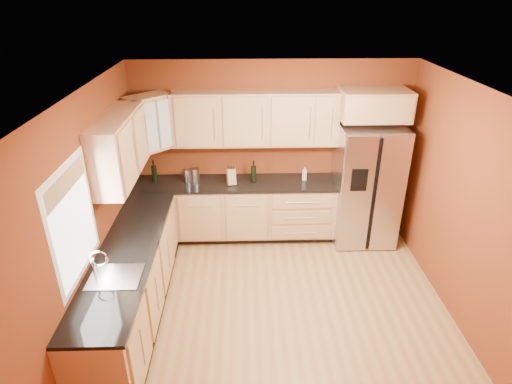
# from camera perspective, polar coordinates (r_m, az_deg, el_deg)

# --- Properties ---
(floor) EXTENTS (4.00, 4.00, 0.00)m
(floor) POSITION_cam_1_polar(r_m,az_deg,el_deg) (5.30, 3.28, -15.55)
(floor) COLOR #A67340
(floor) RESTS_ON ground
(ceiling) EXTENTS (4.00, 4.00, 0.00)m
(ceiling) POSITION_cam_1_polar(r_m,az_deg,el_deg) (4.07, 4.22, 12.98)
(ceiling) COLOR white
(ceiling) RESTS_ON wall_back
(wall_back) EXTENTS (4.00, 0.04, 2.60)m
(wall_back) POSITION_cam_1_polar(r_m,az_deg,el_deg) (6.36, 2.11, 5.66)
(wall_back) COLOR maroon
(wall_back) RESTS_ON floor
(wall_front) EXTENTS (4.00, 0.04, 2.60)m
(wall_front) POSITION_cam_1_polar(r_m,az_deg,el_deg) (2.98, 7.32, -22.39)
(wall_front) COLOR maroon
(wall_front) RESTS_ON floor
(wall_left) EXTENTS (0.04, 4.00, 2.60)m
(wall_left) POSITION_cam_1_polar(r_m,az_deg,el_deg) (4.79, -20.90, -3.34)
(wall_left) COLOR maroon
(wall_left) RESTS_ON floor
(wall_right) EXTENTS (0.04, 4.00, 2.60)m
(wall_right) POSITION_cam_1_polar(r_m,az_deg,el_deg) (5.12, 26.59, -2.55)
(wall_right) COLOR maroon
(wall_right) RESTS_ON floor
(base_cabinets_back) EXTENTS (2.90, 0.60, 0.88)m
(base_cabinets_back) POSITION_cam_1_polar(r_m,az_deg,el_deg) (6.43, -2.75, -2.54)
(base_cabinets_back) COLOR tan
(base_cabinets_back) RESTS_ON floor
(base_cabinets_left) EXTENTS (0.60, 2.80, 0.88)m
(base_cabinets_left) POSITION_cam_1_polar(r_m,az_deg,el_deg) (5.17, -16.16, -11.71)
(base_cabinets_left) COLOR tan
(base_cabinets_left) RESTS_ON floor
(countertop_back) EXTENTS (2.90, 0.62, 0.04)m
(countertop_back) POSITION_cam_1_polar(r_m,az_deg,el_deg) (6.21, -2.84, 1.14)
(countertop_back) COLOR black
(countertop_back) RESTS_ON base_cabinets_back
(countertop_left) EXTENTS (0.62, 2.80, 0.04)m
(countertop_left) POSITION_cam_1_polar(r_m,az_deg,el_deg) (4.90, -16.71, -7.44)
(countertop_left) COLOR black
(countertop_left) RESTS_ON base_cabinets_left
(upper_cabinets_back) EXTENTS (2.30, 0.33, 0.75)m
(upper_cabinets_back) POSITION_cam_1_polar(r_m,az_deg,el_deg) (6.02, -0.12, 9.77)
(upper_cabinets_back) COLOR tan
(upper_cabinets_back) RESTS_ON wall_back
(upper_cabinets_left) EXTENTS (0.33, 1.35, 0.75)m
(upper_cabinets_left) POSITION_cam_1_polar(r_m,az_deg,el_deg) (5.17, -17.71, 5.70)
(upper_cabinets_left) COLOR tan
(upper_cabinets_left) RESTS_ON wall_left
(corner_upper_cabinet) EXTENTS (0.67, 0.67, 0.75)m
(corner_upper_cabinet) POSITION_cam_1_polar(r_m,az_deg,el_deg) (6.00, -13.94, 8.93)
(corner_upper_cabinet) COLOR tan
(corner_upper_cabinet) RESTS_ON wall_back
(over_fridge_cabinet) EXTENTS (0.92, 0.60, 0.40)m
(over_fridge_cabinet) POSITION_cam_1_polar(r_m,az_deg,el_deg) (6.09, 15.45, 11.23)
(over_fridge_cabinet) COLOR tan
(over_fridge_cabinet) RESTS_ON wall_back
(refrigerator) EXTENTS (0.90, 0.75, 1.78)m
(refrigerator) POSITION_cam_1_polar(r_m,az_deg,el_deg) (6.40, 14.41, 0.99)
(refrigerator) COLOR silver
(refrigerator) RESTS_ON floor
(window) EXTENTS (0.03, 0.90, 1.00)m
(window) POSITION_cam_1_polar(r_m,az_deg,el_deg) (4.27, -23.14, -3.70)
(window) COLOR white
(window) RESTS_ON wall_left
(sink_faucet) EXTENTS (0.50, 0.42, 0.30)m
(sink_faucet) POSITION_cam_1_polar(r_m,az_deg,el_deg) (4.41, -18.50, -9.15)
(sink_faucet) COLOR silver
(sink_faucet) RESTS_ON countertop_left
(canister_left) EXTENTS (0.13, 0.13, 0.19)m
(canister_left) POSITION_cam_1_polar(r_m,az_deg,el_deg) (6.26, -9.15, 2.19)
(canister_left) COLOR silver
(canister_left) RESTS_ON countertop_back
(canister_right) EXTENTS (0.16, 0.16, 0.21)m
(canister_right) POSITION_cam_1_polar(r_m,az_deg,el_deg) (6.22, -8.14, 2.23)
(canister_right) COLOR silver
(canister_right) RESTS_ON countertop_back
(wine_bottle_a) EXTENTS (0.09, 0.09, 0.34)m
(wine_bottle_a) POSITION_cam_1_polar(r_m,az_deg,el_deg) (6.32, -13.43, 2.73)
(wine_bottle_a) COLOR black
(wine_bottle_a) RESTS_ON countertop_back
(wine_bottle_b) EXTENTS (0.09, 0.09, 0.33)m
(wine_bottle_b) POSITION_cam_1_polar(r_m,az_deg,el_deg) (6.15, -0.32, 2.77)
(wine_bottle_b) COLOR black
(wine_bottle_b) RESTS_ON countertop_back
(knife_block) EXTENTS (0.14, 0.13, 0.23)m
(knife_block) POSITION_cam_1_polar(r_m,az_deg,el_deg) (6.11, -3.31, 2.09)
(knife_block) COLOR tan
(knife_block) RESTS_ON countertop_back
(soap_dispenser) EXTENTS (0.08, 0.08, 0.20)m
(soap_dispenser) POSITION_cam_1_polar(r_m,az_deg,el_deg) (6.27, 6.49, 2.42)
(soap_dispenser) COLOR silver
(soap_dispenser) RESTS_ON countertop_back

